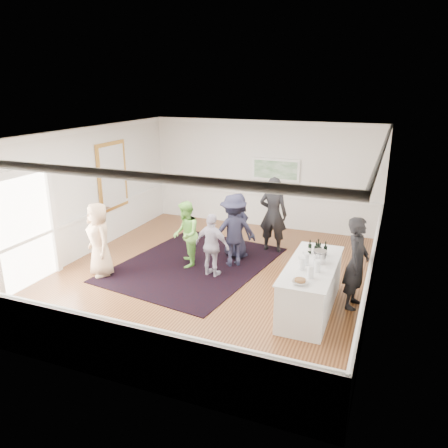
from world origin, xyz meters
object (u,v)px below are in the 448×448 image
at_px(guest_green, 186,234).
at_px(serving_table, 311,287).
at_px(guest_lilac, 212,246).
at_px(nut_bowl, 300,281).
at_px(guest_dark_a, 233,231).
at_px(ice_bucket, 320,257).
at_px(guest_dark_b, 273,215).
at_px(bartender, 356,263).
at_px(guest_navy, 237,226).
at_px(guest_tan, 99,239).

bearing_deg(guest_green, serving_table, 47.08).
relative_size(guest_lilac, nut_bowl, 5.08).
xyz_separation_m(guest_dark_a, ice_bucket, (2.27, -1.38, 0.19)).
distance_m(guest_green, guest_lilac, 0.87).
distance_m(serving_table, guest_lilac, 2.51).
relative_size(guest_dark_a, guest_dark_b, 0.88).
xyz_separation_m(guest_green, guest_lilac, (0.82, -0.31, -0.06)).
distance_m(guest_green, ice_bucket, 3.44).
relative_size(guest_lilac, ice_bucket, 5.65).
distance_m(bartender, ice_bucket, 0.75).
bearing_deg(guest_navy, serving_table, 164.76).
bearing_deg(nut_bowl, bartender, 59.51).
xyz_separation_m(bartender, guest_dark_a, (-2.92, 1.04, -0.04)).
distance_m(ice_bucket, nut_bowl, 1.04).
height_order(serving_table, guest_lilac, guest_lilac).
relative_size(serving_table, guest_green, 1.48).
distance_m(serving_table, guest_navy, 3.07).
bearing_deg(guest_tan, guest_dark_a, 65.13).
distance_m(guest_tan, guest_dark_a, 3.08).
bearing_deg(guest_green, guest_dark_a, 88.94).
xyz_separation_m(guest_lilac, guest_navy, (0.11, 1.29, 0.09)).
height_order(ice_bucket, nut_bowl, ice_bucket).
height_order(guest_dark_b, guest_navy, guest_dark_b).
bearing_deg(ice_bucket, guest_lilac, 165.99).
bearing_deg(guest_dark_a, bartender, 124.88).
xyz_separation_m(guest_tan, guest_dark_b, (3.23, 2.91, 0.13)).
xyz_separation_m(guest_tan, guest_navy, (2.50, 2.18, -0.03)).
relative_size(guest_green, nut_bowl, 5.50).
xyz_separation_m(guest_tan, nut_bowl, (4.73, -0.76, 0.14)).
bearing_deg(guest_lilac, guest_dark_b, -103.84).
height_order(bartender, guest_tan, bartender).
bearing_deg(guest_dark_b, bartender, 133.98).
bearing_deg(guest_tan, guest_dark_b, 74.93).
bearing_deg(serving_table, guest_navy, 138.01).
relative_size(guest_dark_b, guest_navy, 1.20).
relative_size(guest_tan, ice_bucket, 6.58).
distance_m(serving_table, nut_bowl, 1.04).
bearing_deg(guest_green, guest_lilac, 44.77).
relative_size(guest_green, guest_navy, 0.96).
bearing_deg(bartender, guest_lilac, 92.87).
xyz_separation_m(bartender, guest_dark_b, (-2.30, 2.31, 0.07)).
bearing_deg(ice_bucket, serving_table, -130.82).
distance_m(guest_dark_a, nut_bowl, 3.21).
bearing_deg(serving_table, nut_bowl, -92.35).
height_order(guest_green, guest_navy, guest_navy).
bearing_deg(guest_navy, ice_bucket, 167.95).
distance_m(guest_dark_a, ice_bucket, 2.66).
height_order(bartender, guest_lilac, bartender).
bearing_deg(ice_bucket, bartender, 27.22).
distance_m(guest_dark_a, guest_dark_b, 1.41).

